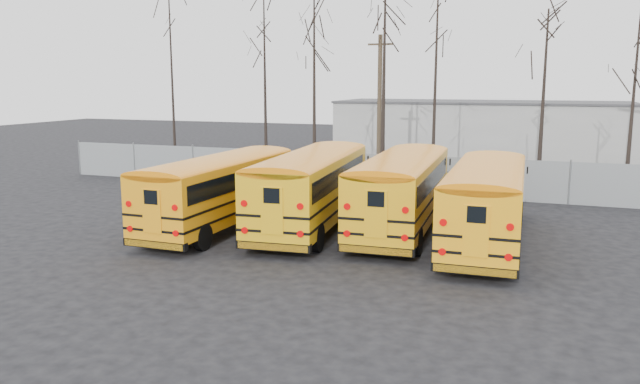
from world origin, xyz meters
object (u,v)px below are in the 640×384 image
at_px(bus_b, 313,182).
at_px(bus_c, 403,185).
at_px(utility_pole_left, 379,104).
at_px(bus_a, 222,185).
at_px(bus_d, 487,197).

distance_m(bus_b, bus_c, 3.46).
height_order(bus_b, utility_pole_left, utility_pole_left).
relative_size(bus_a, utility_pole_left, 1.24).
bearing_deg(bus_c, bus_b, -171.34).
relative_size(bus_a, bus_c, 0.96).
bearing_deg(bus_b, bus_c, 6.20).
bearing_deg(bus_d, bus_b, 174.11).
bearing_deg(bus_d, bus_c, 158.48).
distance_m(bus_b, bus_d, 6.64).
height_order(bus_c, bus_d, bus_c).
bearing_deg(utility_pole_left, bus_d, -62.64).
bearing_deg(bus_a, utility_pole_left, 82.44).
height_order(bus_b, bus_d, bus_b).
distance_m(bus_b, utility_pole_left, 14.33).
distance_m(bus_a, bus_d, 9.95).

